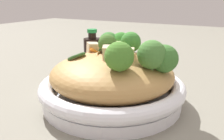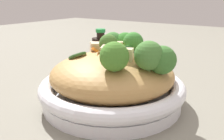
% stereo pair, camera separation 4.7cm
% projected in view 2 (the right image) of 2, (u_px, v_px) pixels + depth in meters
% --- Properties ---
extents(ground_plane, '(3.00, 3.00, 0.00)m').
position_uv_depth(ground_plane, '(112.00, 102.00, 0.49)').
color(ground_plane, gray).
extents(serving_bowl, '(0.29, 0.29, 0.05)m').
position_uv_depth(serving_bowl, '(112.00, 91.00, 0.49)').
color(serving_bowl, white).
rests_on(serving_bowl, ground_plane).
extents(noodle_heap, '(0.25, 0.25, 0.09)m').
position_uv_depth(noodle_heap, '(112.00, 74.00, 0.48)').
color(noodle_heap, '#B3874C').
rests_on(noodle_heap, serving_bowl).
extents(broccoli_florets, '(0.21, 0.22, 0.07)m').
position_uv_depth(broccoli_florets, '(131.00, 50.00, 0.46)').
color(broccoli_florets, '#9AB579').
rests_on(broccoli_florets, serving_bowl).
extents(carrot_coins, '(0.11, 0.08, 0.03)m').
position_uv_depth(carrot_coins, '(115.00, 51.00, 0.52)').
color(carrot_coins, orange).
rests_on(carrot_coins, serving_bowl).
extents(zucchini_slices, '(0.11, 0.12, 0.03)m').
position_uv_depth(zucchini_slices, '(104.00, 53.00, 0.48)').
color(zucchini_slices, beige).
rests_on(zucchini_slices, serving_bowl).
extents(chicken_chunks, '(0.13, 0.14, 0.04)m').
position_uv_depth(chicken_chunks, '(114.00, 51.00, 0.48)').
color(chicken_chunks, '#D0B687').
rests_on(chicken_chunks, serving_bowl).
extents(soy_sauce_bottle, '(0.05, 0.05, 0.12)m').
position_uv_depth(soy_sauce_bottle, '(101.00, 53.00, 0.70)').
color(soy_sauce_bottle, black).
rests_on(soy_sauce_bottle, ground_plane).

